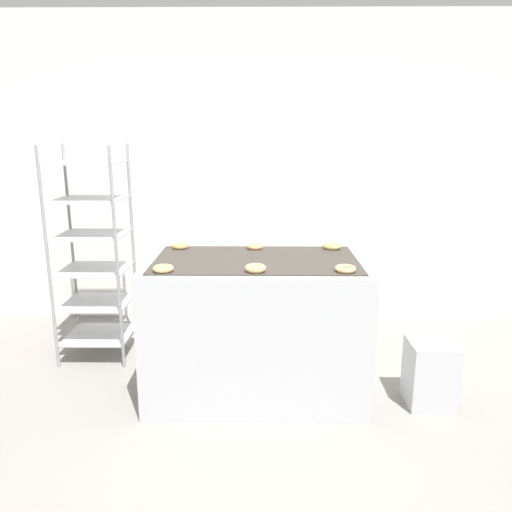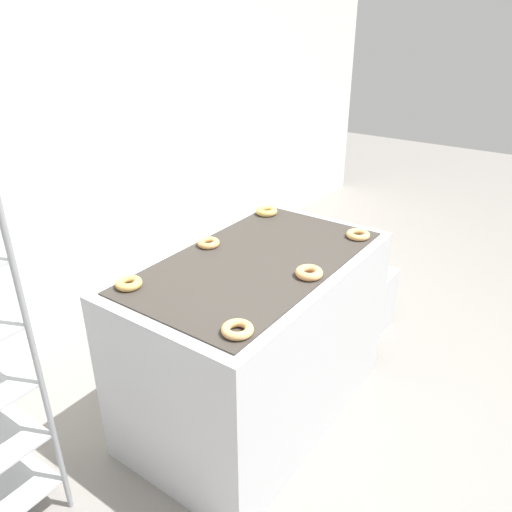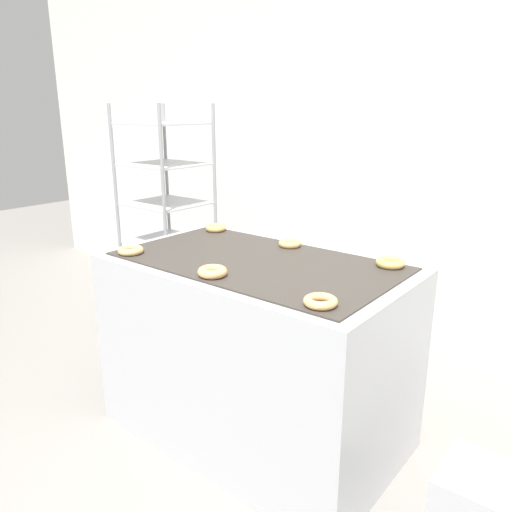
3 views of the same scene
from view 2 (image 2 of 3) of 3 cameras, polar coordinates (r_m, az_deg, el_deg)
name	(u,v)px [view 2 (image 2 of 3)]	position (r m, az deg, el deg)	size (l,w,h in m)	color
ground_plane	(364,461)	(2.81, 12.27, -21.90)	(14.00, 14.00, 0.00)	gray
wall_back	(62,133)	(3.34, -21.31, 12.99)	(8.00, 0.05, 2.80)	silver
fryer_machine	(256,339)	(2.72, 0.01, -9.44)	(1.45, 0.86, 0.95)	#B7BABF
glaze_bin	(369,299)	(3.66, 12.77, -4.77)	(0.30, 0.29, 0.44)	#B7BABF
donut_near_left	(237,329)	(1.92, -2.14, -8.39)	(0.13, 0.13, 0.03)	tan
donut_near_center	(309,273)	(2.32, 6.05, -1.92)	(0.13, 0.13, 0.04)	#EAA667
donut_near_right	(358,235)	(2.77, 11.59, 2.42)	(0.13, 0.13, 0.03)	#EBB26A
donut_far_left	(129,283)	(2.30, -14.34, -3.03)	(0.12, 0.12, 0.04)	#DFAF5D
donut_far_center	(208,243)	(2.63, -5.46, 1.50)	(0.12, 0.12, 0.03)	#E1A661
donut_far_right	(267,211)	(3.04, 1.21, 5.16)	(0.13, 0.13, 0.04)	#DFB55D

